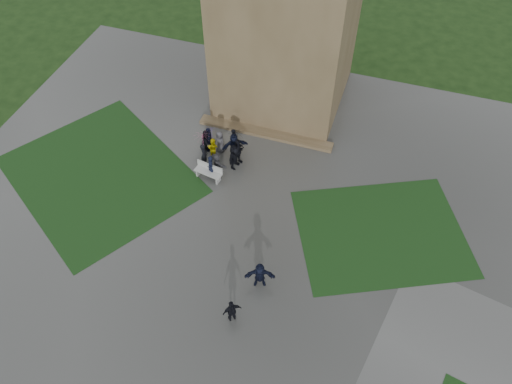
% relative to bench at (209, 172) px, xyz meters
% --- Properties ---
extents(ground, '(120.00, 120.00, 0.00)m').
position_rel_bench_xyz_m(ground, '(2.09, -5.89, -0.53)').
color(ground, black).
extents(plaza, '(34.00, 34.00, 0.02)m').
position_rel_bench_xyz_m(plaza, '(2.09, -3.89, -0.52)').
color(plaza, '#3B3C39').
rests_on(plaza, ground).
extents(lawn_inset_left, '(14.10, 13.46, 0.01)m').
position_rel_bench_xyz_m(lawn_inset_left, '(-6.41, -1.89, -0.51)').
color(lawn_inset_left, black).
rests_on(lawn_inset_left, plaza).
extents(lawn_inset_right, '(11.12, 10.15, 0.01)m').
position_rel_bench_xyz_m(lawn_inset_right, '(10.59, -0.89, -0.51)').
color(lawn_inset_right, black).
rests_on(lawn_inset_right, plaza).
extents(tower_plinth, '(9.00, 0.80, 0.22)m').
position_rel_bench_xyz_m(tower_plinth, '(2.09, 4.71, -0.40)').
color(tower_plinth, brown).
rests_on(tower_plinth, plaza).
extents(bench, '(1.79, 0.81, 1.00)m').
position_rel_bench_xyz_m(bench, '(0.00, 0.00, 0.00)').
color(bench, '#AFAFAB').
rests_on(bench, plaza).
extents(visitor_cluster, '(3.10, 3.43, 2.59)m').
position_rel_bench_xyz_m(visitor_cluster, '(0.27, 1.62, 0.60)').
color(visitor_cluster, black).
rests_on(visitor_cluster, plaza).
extents(pedestrian_mid, '(1.63, 0.99, 1.66)m').
position_rel_bench_xyz_m(pedestrian_mid, '(5.18, -6.03, 0.32)').
color(pedestrian_mid, black).
rests_on(pedestrian_mid, plaza).
extents(pedestrian_near, '(1.05, 1.01, 1.59)m').
position_rel_bench_xyz_m(pedestrian_near, '(4.53, -8.31, 0.28)').
color(pedestrian_near, black).
rests_on(pedestrian_near, plaza).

